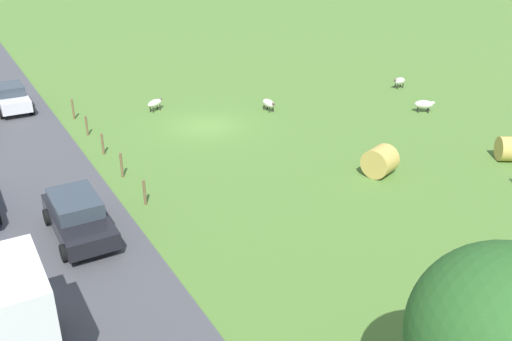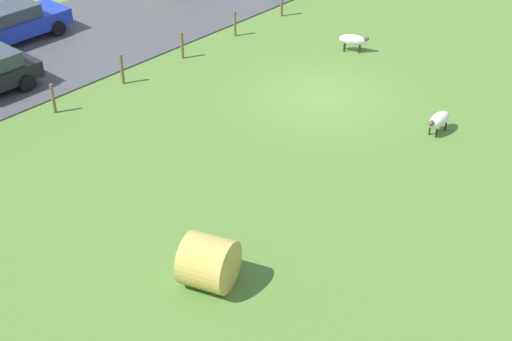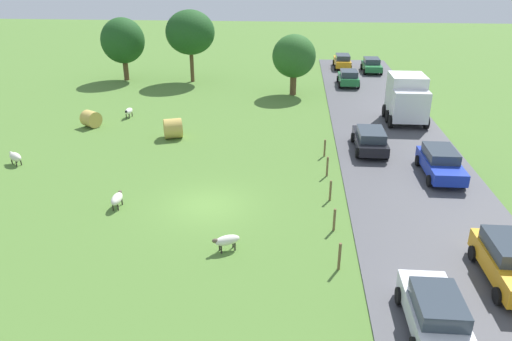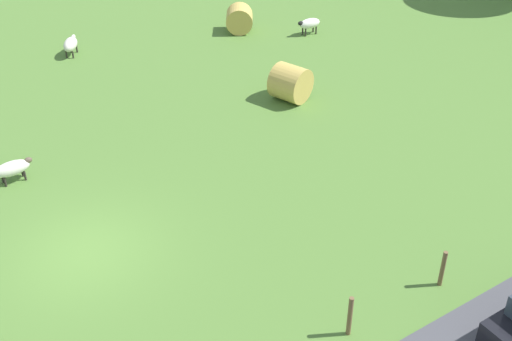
# 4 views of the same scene
# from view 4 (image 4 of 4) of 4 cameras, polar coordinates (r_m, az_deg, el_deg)

# --- Properties ---
(ground_plane) EXTENTS (160.00, 160.00, 0.00)m
(ground_plane) POSITION_cam_4_polar(r_m,az_deg,el_deg) (19.93, -13.99, -6.65)
(ground_plane) COLOR #517A33
(sheep_0) EXTENTS (0.50, 1.27, 0.74)m
(sheep_0) POSITION_cam_4_polar(r_m,az_deg,el_deg) (23.15, -19.60, 0.17)
(sheep_0) COLOR silver
(sheep_0) RESTS_ON ground_plane
(sheep_2) EXTENTS (1.21, 1.08, 0.77)m
(sheep_2) POSITION_cam_4_polar(r_m,az_deg,el_deg) (31.30, -15.17, 10.10)
(sheep_2) COLOR silver
(sheep_2) RESTS_ON ground_plane
(sheep_3) EXTENTS (0.54, 1.18, 0.76)m
(sheep_3) POSITION_cam_4_polar(r_m,az_deg,el_deg) (32.43, 4.46, 12.08)
(sheep_3) COLOR white
(sheep_3) RESTS_ON ground_plane
(hay_bale_0) EXTENTS (1.63, 1.73, 1.40)m
(hay_bale_0) POSITION_cam_4_polar(r_m,az_deg,el_deg) (26.51, 2.89, 7.27)
(hay_bale_0) COLOR tan
(hay_bale_0) RESTS_ON ground_plane
(hay_bale_1) EXTENTS (1.61, 1.64, 1.23)m
(hay_bale_1) POSITION_cam_4_polar(r_m,az_deg,el_deg) (32.63, -1.39, 12.50)
(hay_bale_1) COLOR tan
(hay_bale_1) RESTS_ON ground_plane
(fence_post_3) EXTENTS (0.12, 0.12, 1.20)m
(fence_post_3) POSITION_cam_4_polar(r_m,az_deg,el_deg) (16.92, 7.81, -11.91)
(fence_post_3) COLOR brown
(fence_post_3) RESTS_ON ground_plane
(fence_post_4) EXTENTS (0.12, 0.12, 1.13)m
(fence_post_4) POSITION_cam_4_polar(r_m,az_deg,el_deg) (18.67, 15.26, -7.87)
(fence_post_4) COLOR brown
(fence_post_4) RESTS_ON ground_plane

